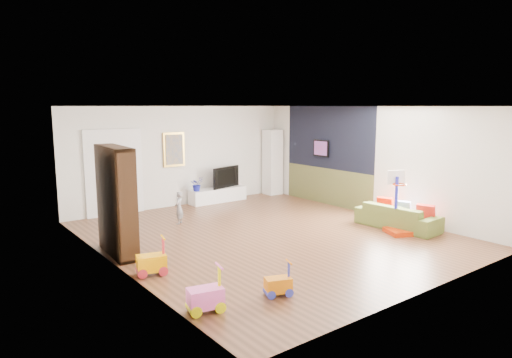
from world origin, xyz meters
TOP-DOWN VIEW (x-y plane):
  - floor at (0.00, 0.00)m, footprint 6.50×7.50m
  - ceiling at (0.00, 0.00)m, footprint 6.50×7.50m
  - wall_back at (0.00, 3.75)m, footprint 6.50×0.00m
  - wall_front at (0.00, -3.75)m, footprint 6.50×0.00m
  - wall_left at (-3.25, 0.00)m, footprint 0.00×7.50m
  - wall_right at (3.25, 0.00)m, footprint 0.00×7.50m
  - navy_accent at (3.23, 1.40)m, footprint 0.01×3.20m
  - olive_wainscot at (3.23, 1.40)m, footprint 0.01×3.20m
  - doorway at (-1.90, 3.71)m, footprint 1.45×0.06m
  - painting_back at (-0.25, 3.71)m, footprint 0.62×0.06m
  - artwork_right at (3.17, 1.60)m, footprint 0.04×0.56m
  - media_console at (0.98, 3.48)m, footprint 1.71×0.43m
  - tall_cabinet at (2.96, 3.46)m, footprint 0.48×0.48m
  - bookshelf at (-2.97, 0.70)m, footprint 0.45×1.39m
  - sofa at (2.65, -1.34)m, footprint 0.83×1.88m
  - basketball_hoop at (2.28, -1.64)m, footprint 0.66×0.71m
  - ride_on_yellow at (-2.94, -0.67)m, footprint 0.52×0.40m
  - ride_on_orange at (-1.84, -2.54)m, footprint 0.43×0.35m
  - ride_on_pink at (-2.94, -2.36)m, footprint 0.52×0.38m
  - child at (-1.06, 1.94)m, footprint 0.33×0.32m
  - tv at (1.19, 3.51)m, footprint 1.04×0.41m
  - vase_plant at (0.27, 3.45)m, footprint 0.42×0.39m
  - pillow_left at (2.85, -1.90)m, footprint 0.20×0.39m
  - pillow_center at (2.85, -1.33)m, footprint 0.18×0.36m
  - pillow_right at (2.85, -0.85)m, footprint 0.19×0.37m

SIDE VIEW (x-z plane):
  - floor at x=0.00m, z-range 0.00..0.00m
  - media_console at x=0.98m, z-range 0.00..0.40m
  - ride_on_orange at x=-1.84m, z-range 0.00..0.50m
  - sofa at x=2.65m, z-range 0.00..0.54m
  - ride_on_yellow at x=-2.94m, z-range 0.00..0.62m
  - ride_on_pink at x=-2.94m, z-range 0.00..0.62m
  - child at x=-1.06m, z-range 0.00..0.76m
  - pillow_left at x=2.85m, z-range 0.24..0.61m
  - pillow_right at x=2.85m, z-range 0.25..0.60m
  - pillow_center at x=2.85m, z-range 0.25..0.60m
  - olive_wainscot at x=3.23m, z-range 0.00..1.00m
  - vase_plant at x=0.27m, z-range 0.40..0.79m
  - basketball_hoop at x=2.28m, z-range 0.00..1.36m
  - tv at x=1.19m, z-range 0.40..1.00m
  - tall_cabinet at x=2.96m, z-range 0.00..1.99m
  - bookshelf at x=-2.97m, z-range 0.00..1.99m
  - doorway at x=-1.90m, z-range 0.00..2.10m
  - wall_back at x=0.00m, z-range 0.00..2.70m
  - wall_front at x=0.00m, z-range 0.00..2.70m
  - wall_left at x=-3.25m, z-range 0.00..2.70m
  - wall_right at x=3.25m, z-range 0.00..2.70m
  - artwork_right at x=3.17m, z-range 1.32..1.78m
  - painting_back at x=-0.25m, z-range 1.09..2.01m
  - navy_accent at x=3.23m, z-range 1.00..2.70m
  - ceiling at x=0.00m, z-range 2.70..2.70m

